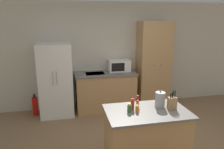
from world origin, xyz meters
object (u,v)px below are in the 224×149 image
pantry_cabinet (153,65)px  spice_bottle_tall_dark (132,105)px  spice_bottle_green_herb (138,101)px  spice_bottle_short_red (129,108)px  microwave (119,65)px  knife_block (172,103)px  fire_extinguisher (35,106)px  spice_bottle_pale_salt (138,105)px  kettle (160,100)px  spice_bottle_amber_oil (137,109)px  refrigerator (56,80)px

pantry_cabinet → spice_bottle_tall_dark: pantry_cabinet is taller
spice_bottle_green_herb → spice_bottle_short_red: bearing=-136.2°
microwave → knife_block: size_ratio=1.80×
knife_block → spice_bottle_green_herb: size_ratio=1.66×
spice_bottle_tall_dark → spice_bottle_short_red: (-0.07, -0.08, -0.02)m
spice_bottle_tall_dark → spice_bottle_green_herb: bearing=41.5°
fire_extinguisher → spice_bottle_short_red: bearing=-53.2°
spice_bottle_pale_salt → spice_bottle_green_herb: bearing=72.4°
spice_bottle_short_red → microwave: bearing=80.1°
pantry_cabinet → knife_block: (-0.62, -2.26, -0.07)m
spice_bottle_short_red → spice_bottle_green_herb: bearing=43.8°
kettle → fire_extinguisher: 3.10m
knife_block → spice_bottle_green_herb: bearing=156.1°
spice_bottle_pale_salt → spice_bottle_amber_oil: bearing=-111.9°
spice_bottle_tall_dark → knife_block: bearing=-10.5°
spice_bottle_green_herb → spice_bottle_pale_salt: bearing=-107.6°
microwave → spice_bottle_pale_salt: 2.21m
knife_block → spice_bottle_short_red: size_ratio=2.20×
kettle → spice_bottle_pale_salt: bearing=179.9°
microwave → fire_extinguisher: bearing=-177.1°
fire_extinguisher → microwave: bearing=2.9°
microwave → knife_block: microwave is taller
spice_bottle_tall_dark → pantry_cabinet: bearing=60.8°
spice_bottle_green_herb → fire_extinguisher: spice_bottle_green_herb is taller
knife_block → spice_bottle_amber_oil: (-0.54, 0.01, -0.05)m
knife_block → spice_bottle_pale_salt: 0.51m
spice_bottle_short_red → spice_bottle_green_herb: spice_bottle_green_herb is taller
spice_bottle_tall_dark → microwave: bearing=81.5°
spice_bottle_tall_dark → spice_bottle_pale_salt: 0.09m
pantry_cabinet → spice_bottle_pale_salt: size_ratio=15.91×
spice_bottle_amber_oil → spice_bottle_green_herb: size_ratio=0.61×
knife_block → fire_extinguisher: (-2.29, 2.22, -0.77)m
spice_bottle_pale_salt → spice_bottle_short_red: bearing=-149.5°
refrigerator → spice_bottle_amber_oil: bearing=-60.4°
knife_block → spice_bottle_amber_oil: 0.54m
fire_extinguisher → spice_bottle_pale_salt: bearing=-49.5°
kettle → fire_extinguisher: size_ratio=0.51×
spice_bottle_short_red → spice_bottle_amber_oil: 0.11m
microwave → spice_bottle_amber_oil: size_ratio=4.88×
knife_block → kettle: (-0.14, 0.12, 0.02)m
knife_block → pantry_cabinet: bearing=74.7°
spice_bottle_green_herb → fire_extinguisher: (-1.82, 2.01, -0.75)m
pantry_cabinet → spice_bottle_amber_oil: (-1.16, -2.24, -0.12)m
spice_bottle_pale_salt → fire_extinguisher: (-1.79, 2.09, -0.73)m
pantry_cabinet → spice_bottle_tall_dark: 2.46m
spice_bottle_amber_oil → spice_bottle_pale_salt: (0.04, 0.11, 0.01)m
microwave → fire_extinguisher: size_ratio=1.03×
spice_bottle_tall_dark → spice_bottle_amber_oil: 0.11m
spice_bottle_short_red → spice_bottle_amber_oil: size_ratio=1.23×
spice_bottle_pale_salt → kettle: size_ratio=0.52×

